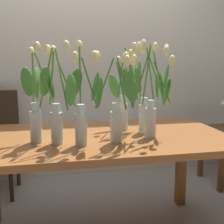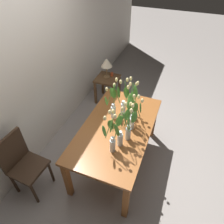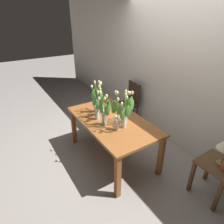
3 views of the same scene
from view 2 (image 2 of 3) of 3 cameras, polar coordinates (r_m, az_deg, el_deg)
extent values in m
plane|color=gray|center=(3.31, 1.18, -13.28)|extent=(18.00, 18.00, 0.00)
cube|color=silver|center=(2.95, -22.48, 10.92)|extent=(9.00, 0.10, 2.70)
cube|color=brown|center=(2.75, 1.38, -4.52)|extent=(1.60, 0.90, 0.04)
cube|color=brown|center=(2.59, 3.88, -23.76)|extent=(0.07, 0.07, 0.70)
cube|color=brown|center=(3.47, 11.61, -2.25)|extent=(0.07, 0.07, 0.70)
cube|color=brown|center=(2.77, -12.40, -17.98)|extent=(0.07, 0.07, 0.70)
cube|color=brown|center=(3.62, -0.44, 0.80)|extent=(0.07, 0.07, 0.70)
cylinder|color=silver|center=(2.88, 3.12, 0.89)|extent=(0.07, 0.07, 0.18)
cylinder|color=silver|center=(2.81, 3.20, 2.68)|extent=(0.04, 0.04, 0.05)
cylinder|color=silver|center=(2.90, 3.10, 0.44)|extent=(0.06, 0.06, 0.11)
cylinder|color=#478433|center=(2.76, 4.29, 5.94)|extent=(0.11, 0.06, 0.32)
ellipsoid|color=#F4E093|center=(2.70, 5.32, 9.33)|extent=(0.04, 0.04, 0.06)
ellipsoid|color=#4C8E38|center=(2.82, 4.36, 5.71)|extent=(0.07, 0.09, 0.17)
cylinder|color=#478433|center=(2.73, 3.80, 5.75)|extent=(0.06, 0.03, 0.34)
ellipsoid|color=#F4E093|center=(2.65, 4.32, 9.00)|extent=(0.04, 0.04, 0.06)
ellipsoid|color=#4C8E38|center=(2.81, 3.84, 5.25)|extent=(0.05, 0.10, 0.18)
cylinder|color=silver|center=(2.68, 5.55, -3.10)|extent=(0.07, 0.07, 0.18)
cylinder|color=silver|center=(2.60, 5.71, -1.29)|extent=(0.04, 0.04, 0.05)
cylinder|color=silver|center=(2.70, 5.51, -3.56)|extent=(0.06, 0.06, 0.11)
cylinder|color=#3D752D|center=(2.46, 5.77, 0.06)|extent=(0.11, 0.03, 0.27)
ellipsoid|color=#F4E093|center=(2.32, 5.86, 1.80)|extent=(0.04, 0.04, 0.06)
ellipsoid|color=#427F33|center=(2.46, 6.25, -1.47)|extent=(0.05, 0.09, 0.18)
cylinder|color=#3D752D|center=(2.52, 7.14, 0.84)|extent=(0.04, 0.09, 0.25)
ellipsoid|color=#F4E093|center=(2.45, 8.47, 3.18)|extent=(0.04, 0.04, 0.06)
ellipsoid|color=#427F33|center=(2.55, 7.99, 1.15)|extent=(0.10, 0.05, 0.18)
cylinder|color=#3D752D|center=(2.54, 5.95, 1.52)|extent=(0.06, 0.02, 0.28)
ellipsoid|color=#F4E093|center=(2.47, 6.21, 4.43)|extent=(0.04, 0.04, 0.06)
ellipsoid|color=#427F33|center=(2.57, 5.36, 2.09)|extent=(0.06, 0.09, 0.18)
cylinder|color=#3D752D|center=(2.55, 6.64, 1.45)|extent=(0.09, 0.04, 0.26)
ellipsoid|color=#F4E093|center=(2.50, 7.49, 4.30)|extent=(0.04, 0.04, 0.06)
ellipsoid|color=#427F33|center=(2.62, 6.59, 1.21)|extent=(0.05, 0.10, 0.18)
cylinder|color=silver|center=(2.41, 0.16, -9.40)|extent=(0.07, 0.07, 0.18)
cylinder|color=silver|center=(2.32, 0.17, -7.59)|extent=(0.04, 0.04, 0.05)
cylinder|color=silver|center=(2.43, 0.16, -9.85)|extent=(0.06, 0.06, 0.11)
cylinder|color=#56933D|center=(2.25, 0.26, -3.80)|extent=(0.11, 0.04, 0.30)
ellipsoid|color=#F4E093|center=(2.18, 0.35, 0.16)|extent=(0.04, 0.04, 0.06)
ellipsoid|color=#427F33|center=(2.30, -0.39, -3.60)|extent=(0.07, 0.08, 0.18)
cylinder|color=#56933D|center=(2.22, -0.99, -4.83)|extent=(0.02, 0.08, 0.30)
ellipsoid|color=#F4E093|center=(2.12, -2.02, -1.73)|extent=(0.04, 0.04, 0.06)
ellipsoid|color=#427F33|center=(2.21, -2.20, -5.37)|extent=(0.10, 0.06, 0.18)
cylinder|color=silver|center=(2.47, 2.28, -7.78)|extent=(0.07, 0.07, 0.18)
cylinder|color=silver|center=(2.38, 2.35, -5.96)|extent=(0.04, 0.04, 0.05)
cylinder|color=silver|center=(2.49, 2.26, -8.24)|extent=(0.06, 0.06, 0.11)
cylinder|color=#478433|center=(2.24, 1.56, -3.86)|extent=(0.09, 0.04, 0.33)
ellipsoid|color=#F4E093|center=(2.10, 0.84, -1.25)|extent=(0.04, 0.04, 0.06)
ellipsoid|color=#4C8E38|center=(2.22, 1.38, -5.18)|extent=(0.05, 0.11, 0.18)
cylinder|color=#478433|center=(2.33, 2.66, -2.59)|extent=(0.10, 0.03, 0.27)
ellipsoid|color=#F4E093|center=(2.27, 2.97, 0.89)|extent=(0.04, 0.04, 0.06)
ellipsoid|color=#4C8E38|center=(2.39, 2.11, -2.54)|extent=(0.06, 0.11, 0.18)
cylinder|color=#478433|center=(2.27, 0.81, -3.18)|extent=(0.04, 0.11, 0.31)
ellipsoid|color=#F4E093|center=(2.17, -0.65, -0.04)|extent=(0.04, 0.04, 0.06)
ellipsoid|color=#4C8E38|center=(2.27, -0.29, -3.91)|extent=(0.10, 0.05, 0.18)
cylinder|color=#478433|center=(2.28, 3.93, -2.97)|extent=(0.06, 0.09, 0.32)
ellipsoid|color=#F4E093|center=(2.18, 5.43, 0.38)|extent=(0.04, 0.04, 0.06)
ellipsoid|color=#4C8E38|center=(2.35, 4.68, -3.35)|extent=(0.08, 0.08, 0.18)
cylinder|color=silver|center=(2.83, 0.35, 0.00)|extent=(0.07, 0.07, 0.18)
cylinder|color=silver|center=(2.75, 0.35, 1.80)|extent=(0.04, 0.04, 0.05)
cylinder|color=silver|center=(2.85, 0.34, -0.46)|extent=(0.06, 0.06, 0.11)
cylinder|color=#478433|center=(2.71, 0.82, 5.38)|extent=(0.13, 0.02, 0.32)
ellipsoid|color=#F4E093|center=(2.67, 1.25, 9.05)|extent=(0.04, 0.04, 0.06)
ellipsoid|color=#4C8E38|center=(2.77, 0.50, 5.41)|extent=(0.05, 0.10, 0.18)
cylinder|color=#478433|center=(2.68, -0.63, 4.02)|extent=(0.02, 0.08, 0.25)
ellipsoid|color=#F4E093|center=(2.61, -1.48, 6.42)|extent=(0.04, 0.04, 0.06)
ellipsoid|color=#4C8E38|center=(2.69, -1.61, 3.05)|extent=(0.12, 0.05, 0.18)
cylinder|color=#478433|center=(2.68, 0.52, 4.64)|extent=(0.05, 0.01, 0.30)
ellipsoid|color=#F4E093|center=(2.61, 0.64, 7.60)|extent=(0.04, 0.04, 0.06)
ellipsoid|color=#4C8E38|center=(2.72, 0.14, 5.33)|extent=(0.04, 0.11, 0.18)
cylinder|color=#478433|center=(2.67, 1.44, 5.03)|extent=(0.08, 0.07, 0.34)
ellipsoid|color=#F4E093|center=(2.60, 2.43, 8.48)|extent=(0.04, 0.04, 0.06)
ellipsoid|color=#4C8E38|center=(2.71, 1.87, 5.57)|extent=(0.07, 0.09, 0.18)
cylinder|color=silver|center=(2.86, 5.51, 0.28)|extent=(0.07, 0.07, 0.18)
cylinder|color=silver|center=(2.78, 5.66, 2.08)|extent=(0.04, 0.04, 0.05)
cylinder|color=silver|center=(2.88, 5.47, -0.17)|extent=(0.06, 0.06, 0.11)
cylinder|color=#478433|center=(2.65, 5.07, 4.32)|extent=(0.09, 0.05, 0.33)
ellipsoid|color=#F4E093|center=(2.52, 4.56, 6.96)|extent=(0.04, 0.04, 0.06)
ellipsoid|color=#4C8E38|center=(2.65, 4.83, 2.38)|extent=(0.08, 0.09, 0.17)
cylinder|color=#478433|center=(2.66, 5.35, 4.75)|extent=(0.04, 0.04, 0.35)
ellipsoid|color=#F4E093|center=(2.55, 5.19, 7.82)|extent=(0.04, 0.04, 0.06)
ellipsoid|color=#4C8E38|center=(2.64, 4.92, 3.78)|extent=(0.08, 0.10, 0.18)
cylinder|color=#478433|center=(2.76, 6.30, 4.93)|extent=(0.11, 0.01, 0.25)
ellipsoid|color=#F4E093|center=(2.73, 6.91, 7.82)|extent=(0.04, 0.04, 0.06)
ellipsoid|color=#4C8E38|center=(2.83, 5.96, 4.61)|extent=(0.05, 0.11, 0.18)
cylinder|color=#478433|center=(2.72, 6.48, 4.99)|extent=(0.07, 0.04, 0.31)
ellipsoid|color=#F4E093|center=(2.65, 7.24, 8.06)|extent=(0.04, 0.04, 0.06)
ellipsoid|color=#4C8E38|center=(2.75, 6.61, 5.74)|extent=(0.08, 0.11, 0.18)
cylinder|color=silver|center=(2.54, 4.51, -6.08)|extent=(0.07, 0.07, 0.18)
cylinder|color=silver|center=(2.46, 4.65, -4.26)|extent=(0.04, 0.04, 0.05)
cylinder|color=silver|center=(2.56, 4.47, -6.54)|extent=(0.06, 0.06, 0.11)
cylinder|color=#3D752D|center=(2.35, 4.16, -1.20)|extent=(0.01, 0.05, 0.34)
ellipsoid|color=#F4E093|center=(2.25, 3.84, 2.18)|extent=(0.04, 0.04, 0.06)
ellipsoid|color=#427F33|center=(2.36, 2.94, -1.91)|extent=(0.11, 0.05, 0.18)
cylinder|color=#3D752D|center=(2.40, 4.97, -1.06)|extent=(0.09, 0.03, 0.28)
ellipsoid|color=#F4E093|center=(2.34, 5.30, 2.24)|extent=(0.04, 0.04, 0.06)
ellipsoid|color=#427F33|center=(2.45, 4.40, -0.71)|extent=(0.06, 0.09, 0.18)
cube|color=#382619|center=(2.89, -22.41, -14.20)|extent=(0.42, 0.42, 0.04)
cylinder|color=#382619|center=(3.05, -16.71, -15.85)|extent=(0.04, 0.04, 0.43)
cylinder|color=#382619|center=(2.95, -20.95, -20.56)|extent=(0.04, 0.04, 0.43)
cylinder|color=#382619|center=(3.22, -21.54, -13.24)|extent=(0.04, 0.04, 0.43)
cylinder|color=#382619|center=(3.12, -25.75, -17.51)|extent=(0.04, 0.04, 0.43)
cube|color=#382619|center=(2.81, -26.37, -9.63)|extent=(0.40, 0.06, 0.46)
cube|color=brown|center=(4.10, -1.31, 9.35)|extent=(0.44, 0.44, 0.04)
cube|color=brown|center=(4.05, 0.22, 4.21)|extent=(0.04, 0.04, 0.51)
cube|color=brown|center=(4.34, 2.05, 7.01)|extent=(0.04, 0.04, 0.51)
cube|color=brown|center=(4.18, -4.67, 5.33)|extent=(0.04, 0.04, 0.51)
cube|color=brown|center=(4.46, -2.60, 8.00)|extent=(0.04, 0.04, 0.51)
cylinder|color=olive|center=(4.11, -1.45, 9.89)|extent=(0.12, 0.12, 0.02)
cylinder|color=olive|center=(4.05, -1.48, 11.33)|extent=(0.02, 0.02, 0.22)
cone|color=beige|center=(3.96, -1.52, 13.71)|extent=(0.22, 0.22, 0.16)
cylinder|color=#CC4C23|center=(4.13, -0.01, 10.52)|extent=(0.06, 0.06, 0.07)
camera|label=1|loc=(2.40, 42.60, -10.77)|focal=46.82mm
camera|label=3|loc=(4.19, 37.44, 28.44)|focal=31.08mm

